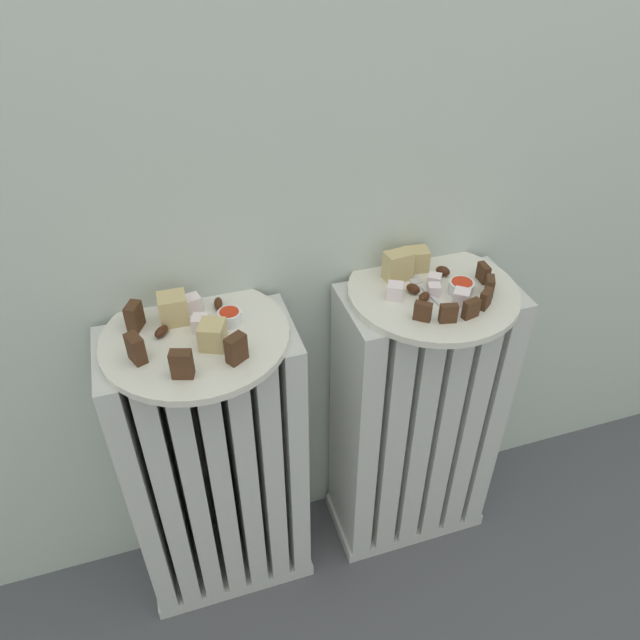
# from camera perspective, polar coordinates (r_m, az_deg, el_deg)

# --- Properties ---
(radiator_left) EXTENTS (0.32, 0.17, 0.63)m
(radiator_left) POSITION_cam_1_polar(r_m,az_deg,el_deg) (1.18, -9.70, -13.89)
(radiator_left) COLOR silver
(radiator_left) RESTS_ON ground_plane
(radiator_right) EXTENTS (0.32, 0.17, 0.63)m
(radiator_right) POSITION_cam_1_polar(r_m,az_deg,el_deg) (1.26, 8.95, -9.53)
(radiator_right) COLOR silver
(radiator_right) RESTS_ON ground_plane
(plate_left) EXTENTS (0.29, 0.29, 0.01)m
(plate_left) POSITION_cam_1_polar(r_m,az_deg,el_deg) (0.95, -11.70, -1.58)
(plate_left) COLOR silver
(plate_left) RESTS_ON radiator_left
(plate_right) EXTENTS (0.29, 0.29, 0.01)m
(plate_right) POSITION_cam_1_polar(r_m,az_deg,el_deg) (1.05, 10.62, 2.65)
(plate_right) COLOR silver
(plate_right) RESTS_ON radiator_right
(dark_cake_slice_left_0) EXTENTS (0.03, 0.04, 0.04)m
(dark_cake_slice_left_0) POSITION_cam_1_polar(r_m,az_deg,el_deg) (0.97, -17.15, 0.33)
(dark_cake_slice_left_0) COLOR #472B19
(dark_cake_slice_left_0) RESTS_ON plate_left
(dark_cake_slice_left_1) EXTENTS (0.03, 0.04, 0.04)m
(dark_cake_slice_left_1) POSITION_cam_1_polar(r_m,az_deg,el_deg) (0.91, -17.04, -2.61)
(dark_cake_slice_left_1) COLOR #472B19
(dark_cake_slice_left_1) RESTS_ON plate_left
(dark_cake_slice_left_2) EXTENTS (0.03, 0.03, 0.04)m
(dark_cake_slice_left_2) POSITION_cam_1_polar(r_m,az_deg,el_deg) (0.86, -12.96, -4.10)
(dark_cake_slice_left_2) COLOR #472B19
(dark_cake_slice_left_2) RESTS_ON plate_left
(dark_cake_slice_left_3) EXTENTS (0.04, 0.03, 0.04)m
(dark_cake_slice_left_3) POSITION_cam_1_polar(r_m,az_deg,el_deg) (0.88, -7.93, -2.71)
(dark_cake_slice_left_3) COLOR #472B19
(dark_cake_slice_left_3) RESTS_ON plate_left
(marble_cake_slice_left_0) EXTENTS (0.05, 0.05, 0.04)m
(marble_cake_slice_left_0) POSITION_cam_1_polar(r_m,az_deg,el_deg) (0.91, -10.13, -1.39)
(marble_cake_slice_left_0) COLOR tan
(marble_cake_slice_left_0) RESTS_ON plate_left
(marble_cake_slice_left_1) EXTENTS (0.04, 0.04, 0.05)m
(marble_cake_slice_left_1) POSITION_cam_1_polar(r_m,az_deg,el_deg) (0.97, -13.73, 1.06)
(marble_cake_slice_left_1) COLOR tan
(marble_cake_slice_left_1) RESTS_ON plate_left
(turkish_delight_left_0) EXTENTS (0.03, 0.03, 0.03)m
(turkish_delight_left_0) POSITION_cam_1_polar(r_m,az_deg,el_deg) (0.99, -11.97, 1.58)
(turkish_delight_left_0) COLOR white
(turkish_delight_left_0) RESTS_ON plate_left
(turkish_delight_left_1) EXTENTS (0.03, 0.03, 0.02)m
(turkish_delight_left_1) POSITION_cam_1_polar(r_m,az_deg,el_deg) (0.95, -11.22, -0.33)
(turkish_delight_left_1) COLOR white
(turkish_delight_left_1) RESTS_ON plate_left
(medjool_date_left_0) EXTENTS (0.02, 0.03, 0.02)m
(medjool_date_left_0) POSITION_cam_1_polar(r_m,az_deg,el_deg) (0.99, -9.60, 1.55)
(medjool_date_left_0) COLOR #3D1E0F
(medjool_date_left_0) RESTS_ON plate_left
(medjool_date_left_1) EXTENTS (0.03, 0.03, 0.01)m
(medjool_date_left_1) POSITION_cam_1_polar(r_m,az_deg,el_deg) (0.95, -14.77, -1.07)
(medjool_date_left_1) COLOR #3D1E0F
(medjool_date_left_1) RESTS_ON plate_left
(jam_bowl_left) EXTENTS (0.04, 0.04, 0.02)m
(jam_bowl_left) POSITION_cam_1_polar(r_m,az_deg,el_deg) (0.95, -8.55, 0.32)
(jam_bowl_left) COLOR white
(jam_bowl_left) RESTS_ON plate_left
(dark_cake_slice_right_0) EXTENTS (0.03, 0.03, 0.03)m
(dark_cake_slice_right_0) POSITION_cam_1_polar(r_m,az_deg,el_deg) (0.96, 9.70, 0.80)
(dark_cake_slice_right_0) COLOR #472B19
(dark_cake_slice_right_0) RESTS_ON plate_right
(dark_cake_slice_right_1) EXTENTS (0.03, 0.02, 0.03)m
(dark_cake_slice_right_1) POSITION_cam_1_polar(r_m,az_deg,el_deg) (0.97, 12.05, 0.62)
(dark_cake_slice_right_1) COLOR #472B19
(dark_cake_slice_right_1) RESTS_ON plate_right
(dark_cake_slice_right_2) EXTENTS (0.03, 0.02, 0.03)m
(dark_cake_slice_right_2) POSITION_cam_1_polar(r_m,az_deg,el_deg) (0.98, 14.10, 1.04)
(dark_cake_slice_right_2) COLOR #472B19
(dark_cake_slice_right_2) RESTS_ON plate_right
(dark_cake_slice_right_3) EXTENTS (0.03, 0.03, 0.03)m
(dark_cake_slice_right_3) POSITION_cam_1_polar(r_m,az_deg,el_deg) (1.01, 15.41, 1.95)
(dark_cake_slice_right_3) COLOR #472B19
(dark_cake_slice_right_3) RESTS_ON plate_right
(dark_cake_slice_right_4) EXTENTS (0.02, 0.03, 0.03)m
(dark_cake_slice_right_4) POSITION_cam_1_polar(r_m,az_deg,el_deg) (1.05, 15.77, 3.12)
(dark_cake_slice_right_4) COLOR #472B19
(dark_cake_slice_right_4) RESTS_ON plate_right
(dark_cake_slice_right_5) EXTENTS (0.01, 0.03, 0.03)m
(dark_cake_slice_right_5) POSITION_cam_1_polar(r_m,az_deg,el_deg) (1.08, 15.19, 4.33)
(dark_cake_slice_right_5) COLOR #472B19
(dark_cake_slice_right_5) RESTS_ON plate_right
(marble_cake_slice_right_0) EXTENTS (0.04, 0.04, 0.04)m
(marble_cake_slice_right_0) POSITION_cam_1_polar(r_m,az_deg,el_deg) (1.08, 9.09, 5.70)
(marble_cake_slice_right_0) COLOR tan
(marble_cake_slice_right_0) RESTS_ON plate_right
(marble_cake_slice_right_1) EXTENTS (0.05, 0.04, 0.05)m
(marble_cake_slice_right_1) POSITION_cam_1_polar(r_m,az_deg,el_deg) (1.05, 7.40, 5.12)
(marble_cake_slice_right_1) COLOR tan
(marble_cake_slice_right_1) RESTS_ON plate_right
(turkish_delight_right_0) EXTENTS (0.03, 0.03, 0.02)m
(turkish_delight_right_0) POSITION_cam_1_polar(r_m,az_deg,el_deg) (1.05, 10.77, 3.70)
(turkish_delight_right_0) COLOR white
(turkish_delight_right_0) RESTS_ON plate_right
(turkish_delight_right_1) EXTENTS (0.03, 0.03, 0.03)m
(turkish_delight_right_1) POSITION_cam_1_polar(r_m,az_deg,el_deg) (1.01, 7.11, 2.76)
(turkish_delight_right_1) COLOR white
(turkish_delight_right_1) RESTS_ON plate_right
(turkish_delight_right_2) EXTENTS (0.03, 0.03, 0.02)m
(turkish_delight_right_2) POSITION_cam_1_polar(r_m,az_deg,el_deg) (1.03, 10.74, 2.83)
(turkish_delight_right_2) COLOR white
(turkish_delight_right_2) RESTS_ON plate_right
(turkish_delight_right_3) EXTENTS (0.04, 0.04, 0.03)m
(turkish_delight_right_3) POSITION_cam_1_polar(r_m,az_deg,el_deg) (1.01, 13.24, 2.10)
(turkish_delight_right_3) COLOR white
(turkish_delight_right_3) RESTS_ON plate_right
(medjool_date_right_0) EXTENTS (0.03, 0.03, 0.02)m
(medjool_date_right_0) POSITION_cam_1_polar(r_m,az_deg,el_deg) (1.08, 11.55, 4.56)
(medjool_date_right_0) COLOR #3D1E0F
(medjool_date_right_0) RESTS_ON plate_right
(medjool_date_right_1) EXTENTS (0.03, 0.03, 0.02)m
(medjool_date_right_1) POSITION_cam_1_polar(r_m,az_deg,el_deg) (1.02, 8.81, 2.94)
(medjool_date_right_1) COLOR #3D1E0F
(medjool_date_right_1) RESTS_ON plate_right
(medjool_date_right_2) EXTENTS (0.03, 0.03, 0.02)m
(medjool_date_right_2) POSITION_cam_1_polar(r_m,az_deg,el_deg) (1.01, 9.83, 2.13)
(medjool_date_right_2) COLOR #3D1E0F
(medjool_date_right_2) RESTS_ON plate_right
(jam_bowl_right) EXTENTS (0.04, 0.04, 0.02)m
(jam_bowl_right) POSITION_cam_1_polar(r_m,az_deg,el_deg) (1.04, 13.22, 3.09)
(jam_bowl_right) COLOR white
(jam_bowl_right) RESTS_ON plate_right
(fork) EXTENTS (0.02, 0.09, 0.00)m
(fork) POSITION_cam_1_polar(r_m,az_deg,el_deg) (1.04, 9.76, 3.00)
(fork) COLOR silver
(fork) RESTS_ON plate_right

